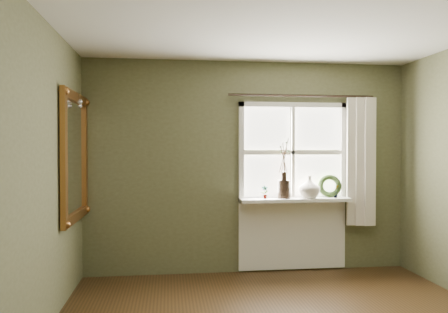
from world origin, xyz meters
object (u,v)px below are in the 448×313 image
Objects in this scene: dark_jug at (284,189)px; gilt_mirror at (75,157)px; cream_vase at (309,187)px; wreath at (330,188)px.

gilt_mirror is (-2.37, -0.42, 0.41)m from dark_jug.
gilt_mirror is at bearing -171.15° from cream_vase.
dark_jug is 0.17× the size of gilt_mirror.
cream_vase is at bearing -155.48° from wreath.
dark_jug is 2.45m from gilt_mirror.
wreath is 3.03m from gilt_mirror.
wreath is (0.27, 0.04, -0.03)m from cream_vase.
gilt_mirror reaches higher than cream_vase.
wreath is at bearing 8.36° from cream_vase.
wreath is 0.21× the size of gilt_mirror.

